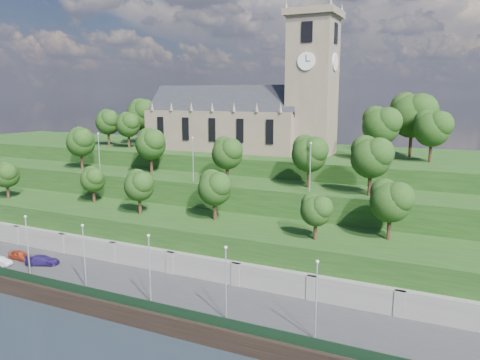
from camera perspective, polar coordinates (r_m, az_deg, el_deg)
The scene contains 17 objects.
ground at distance 61.99m, azimuth -18.37°, elevation -15.16°, with size 320.00×320.00×0.00m, color black.
promenade at distance 65.61m, azimuth -14.74°, elevation -12.54°, with size 160.00×12.00×2.00m, color #2D2D30.
quay_wall at distance 61.50m, azimuth -18.47°, elevation -14.24°, with size 160.00×0.50×2.20m, color black.
fence at distance 61.33m, azimuth -18.12°, elevation -12.76°, with size 160.00×0.10×1.20m, color black.
retaining_wall at distance 69.39m, azimuth -11.59°, elevation -9.80°, with size 160.00×2.10×5.00m.
embankment_lower at distance 73.53m, azimuth -8.81°, elevation -7.31°, with size 160.00×12.00×8.00m, color #193913.
embankment_upper at distance 81.95m, azimuth -4.53°, elevation -3.92°, with size 160.00×10.00×12.00m, color #193913.
hilltop at distance 99.94m, azimuth 1.44°, elevation -0.42°, with size 160.00×32.00×15.00m, color #193913.
church at distance 94.27m, azimuth 0.93°, elevation 8.13°, with size 38.60×12.35×27.60m.
trees_lower at distance 69.30m, azimuth -5.94°, elevation -0.86°, with size 69.98×8.81×7.73m.
trees_upper at distance 77.47m, azimuth -2.58°, elevation 3.96°, with size 60.87×8.62×8.52m.
trees_hilltop at distance 91.60m, azimuth 4.77°, elevation 7.55°, with size 73.00×16.45×11.64m.
lamp_posts_promenade at distance 62.47m, azimuth -18.48°, elevation -8.26°, with size 60.36×0.36×8.35m.
lamp_posts_upper at distance 77.48m, azimuth -5.74°, elevation 2.98°, with size 40.36×0.36×7.38m.
car_left at distance 77.69m, azimuth -25.26°, elevation -8.27°, with size 1.57×3.91×1.33m, color #993219.
car_middle at distance 76.36m, azimuth -27.19°, elevation -8.81°, with size 1.23×3.54×1.17m, color #ABAAAF.
car_right at distance 74.00m, azimuth -22.94°, elevation -8.99°, with size 1.91×4.71×1.37m, color #241854.
Camera 1 is at (39.69, -39.81, 26.12)m, focal length 35.00 mm.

